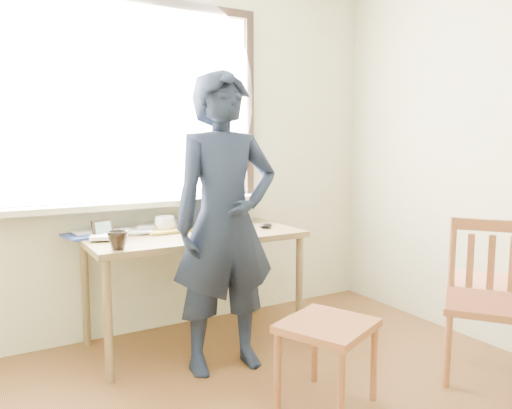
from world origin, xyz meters
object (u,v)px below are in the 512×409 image
laptop (216,224)px  mug_dark (118,240)px  desk (194,244)px  mug_white (165,224)px  side_chair (487,295)px  person (225,223)px  work_chair (327,335)px

laptop → mug_dark: bearing=-162.2°
laptop → desk: bearing=166.5°
mug_white → side_chair: 2.02m
desk → person: (0.01, -0.45, 0.20)m
laptop → mug_white: 0.34m
mug_white → person: size_ratio=0.08×
mug_white → side_chair: bearing=-47.7°
person → mug_white: bearing=110.2°
desk → work_chair: desk is taller
mug_white → mug_dark: (-0.42, -0.40, 0.00)m
desk → mug_white: mug_white is taller
laptop → side_chair: bearing=-51.4°
work_chair → person: (-0.24, 0.66, 0.50)m
mug_dark → person: person is taller
laptop → work_chair: bearing=-84.4°
laptop → person: (-0.14, -0.41, 0.07)m
desk → person: size_ratio=0.80×
work_chair → side_chair: size_ratio=0.59×
work_chair → person: size_ratio=0.32×
laptop → work_chair: (0.10, -1.07, -0.43)m
mug_white → person: bearing=-74.4°
laptop → work_chair: 1.16m
mug_dark → side_chair: (1.76, -1.08, -0.30)m
work_chair → side_chair: bearing=-14.2°
laptop → side_chair: laptop is taller
person → mug_dark: bearing=167.4°
laptop → mug_white: (-0.30, 0.17, -0.00)m
work_chair → laptop: bearing=95.6°
laptop → work_chair: laptop is taller
laptop → work_chair: size_ratio=0.69×
laptop → person: size_ratio=0.22×
work_chair → person: 0.86m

